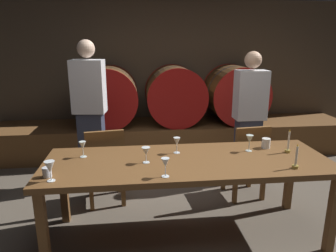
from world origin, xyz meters
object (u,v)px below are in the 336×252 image
Objects in this scene: wine_barrel_right at (235,94)px; wine_glass_center_right at (165,163)px; chair_left at (105,163)px; cup_right at (266,143)px; wine_barrel_center at (175,95)px; dining_table at (188,167)px; chair_right at (247,158)px; wine_barrel_left at (108,96)px; wine_glass_far_right at (250,140)px; wine_glass_far_left at (50,167)px; guest_left at (90,113)px; candle_right at (288,146)px; wine_glass_right at (177,142)px; wine_glass_left at (83,146)px; wine_glass_center_left at (146,152)px; cup_left at (47,172)px; candle_left at (296,161)px; guest_right at (249,116)px.

wine_barrel_right is 5.98× the size of wine_glass_center_right.
cup_right is (1.59, -0.46, 0.32)m from chair_left.
wine_barrel_center is 2.65m from wine_glass_center_right.
chair_right reaches higher than dining_table.
wine_barrel_left is 5.76× the size of wine_glass_far_right.
dining_table is at bearing -164.43° from cup_right.
dining_table is 15.92× the size of wine_glass_far_left.
guest_left is (-0.99, 1.24, 0.23)m from dining_table.
candle_right is 1.51× the size of wine_glass_right.
dining_table is at bearing -10.50° from wine_glass_left.
wine_glass_right is at bearing 136.27° from chair_left.
wine_glass_center_left is at bearing -175.41° from candle_right.
wine_barrel_right is 2.78m from wine_glass_center_left.
cup_left is at bearing -117.67° from wine_glass_left.
wine_glass_center_left is at bearing 111.93° from chair_left.
wine_glass_center_left is 1.45× the size of cup_right.
chair_left is 4.11× the size of candle_left.
wine_barrel_left and wine_barrel_right have the same top height.
chair_left reaches higher than cup_right.
wine_barrel_center is at bearing 180.00° from wine_barrel_right.
wine_glass_far_left reaches higher than dining_table.
guest_right reaches higher than wine_glass_center_left.
chair_left is 5.59× the size of wine_glass_far_left.
cup_right is at bearing 13.26° from cup_left.
dining_table is at bearing -175.24° from candle_right.
candle_right is at bearing -2.77° from wine_glass_left.
wine_glass_center_right is at bearing -125.34° from dining_table.
candle_right is 1.63× the size of wine_glass_center_left.
wine_barrel_left is 1.00× the size of wine_barrel_right.
chair_left is at bearing 120.45° from wine_glass_center_left.
candle_left is 1.54× the size of wine_glass_center_left.
chair_right is at bearing 28.44° from wine_glass_right.
dining_table is 0.41m from wine_glass_center_left.
wine_barrel_center is at bearing -129.69° from chair_left.
guest_right is at bearing 84.24° from candle_left.
wine_glass_center_right is 0.91m from cup_left.
dining_table is at bearing -69.71° from wine_barrel_left.
wine_glass_far_left reaches higher than cup_left.
wine_glass_center_right is at bearing 110.10° from chair_left.
dining_table is at bearing 135.33° from guest_left.
wine_glass_far_left reaches higher than wine_glass_center_left.
guest_left is 1.08m from wine_glass_left.
candle_right is (1.74, -0.60, 0.34)m from chair_left.
wine_barrel_center is 0.36× the size of dining_table.
wine_glass_far_left reaches higher than wine_glass_center_right.
wine_glass_far_right reaches higher than wine_glass_left.
wine_glass_center_left is 1.79× the size of cup_left.
candle_left reaches higher than wine_glass_far_right.
wine_barrel_center is 1.03× the size of chair_left.
chair_left is at bearing 163.98° from cup_right.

